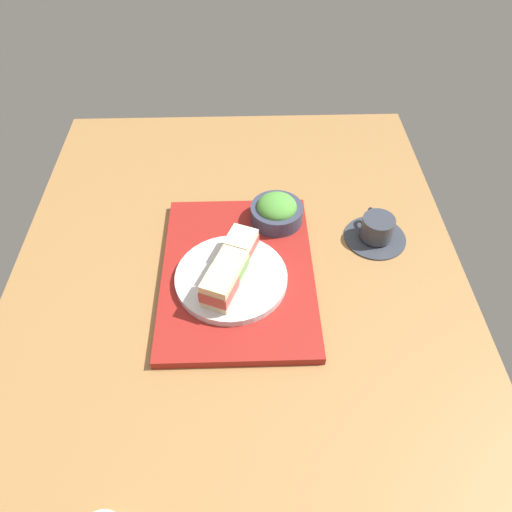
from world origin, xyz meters
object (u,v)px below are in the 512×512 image
sandwich_near (241,245)px  coffee_cup (376,230)px  sandwich_middle (231,267)px  sandwich_far (219,289)px  sandwich_plate (231,278)px  salad_bowl (277,211)px

sandwich_near → coffee_cup: sandwich_near is taller
sandwich_middle → sandwich_far: size_ratio=0.99×
sandwich_plate → sandwich_far: sandwich_far is taller
coffee_cup → sandwich_middle: bearing=-67.8°
sandwich_middle → salad_bowl: (-18.42, 10.60, -1.42)cm
sandwich_near → salad_bowl: (-12.26, 8.39, -1.49)cm
sandwich_middle → sandwich_far: 6.56cm
sandwich_middle → salad_bowl: bearing=150.1°
sandwich_plate → salad_bowl: (-18.42, 10.60, 2.08)cm
salad_bowl → coffee_cup: (4.75, 22.96, -2.39)cm
sandwich_near → salad_bowl: 14.93cm
coffee_cup → sandwich_plate: bearing=-67.8°
sandwich_far → sandwich_plate: bearing=160.3°
sandwich_middle → coffee_cup: bearing=112.2°
salad_bowl → coffee_cup: size_ratio=0.85×
sandwich_plate → coffee_cup: (-13.67, 33.56, -0.31)cm
salad_bowl → sandwich_near: bearing=-34.4°
sandwich_plate → salad_bowl: salad_bowl is taller
sandwich_near → salad_bowl: sandwich_near is taller
sandwich_plate → coffee_cup: 36.24cm
coffee_cup → salad_bowl: bearing=-101.7°
sandwich_far → sandwich_near: bearing=160.3°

